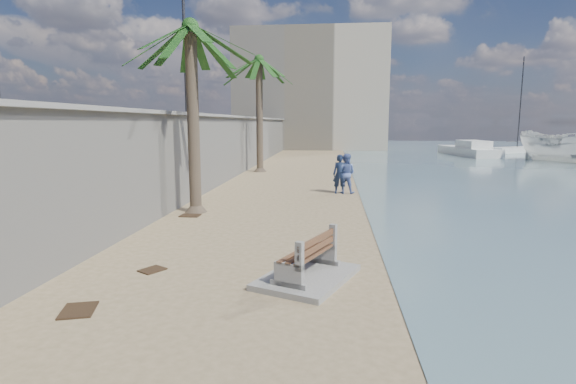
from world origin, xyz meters
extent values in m
plane|color=#9D8560|center=(0.00, 0.00, 0.00)|extent=(140.00, 140.00, 0.00)
cube|color=gray|center=(-5.20, 20.00, 1.75)|extent=(0.45, 70.00, 3.50)
cube|color=gray|center=(-5.20, 20.00, 3.55)|extent=(0.80, 70.00, 0.12)
cube|color=#B7AA93|center=(-2.00, 52.00, 7.00)|extent=(18.00, 12.00, 14.00)
cube|color=gray|center=(0.30, 2.97, 0.06)|extent=(2.26, 2.65, 0.12)
cylinder|color=brown|center=(-4.11, 9.65, 3.22)|extent=(0.42, 0.42, 6.44)
cylinder|color=brown|center=(-3.96, 23.24, 3.59)|extent=(0.44, 0.44, 7.17)
cylinder|color=#2D2D33|center=(-5.10, 12.00, 6.11)|extent=(0.12, 0.12, 5.00)
imported|color=#16213C|center=(1.13, 14.47, 1.02)|extent=(0.76, 0.53, 2.04)
imported|color=#5368AB|center=(1.40, 14.64, 1.00)|extent=(1.13, 0.98, 2.01)
imported|color=silver|center=(19.68, 32.79, 1.41)|extent=(4.27, 4.30, 3.63)
cube|color=silver|center=(20.50, 44.59, 0.25)|extent=(7.00, 5.56, 0.70)
cylinder|color=#2D2D33|center=(20.50, 44.59, 5.25)|extent=(0.12, 0.12, 9.50)
cube|color=#382616|center=(-3.54, 1.03, 0.01)|extent=(0.72, 0.81, 0.03)
cube|color=#382616|center=(-4.11, 8.96, 0.01)|extent=(0.68, 0.54, 0.03)
cube|color=#382616|center=(-3.12, 3.22, 0.01)|extent=(0.61, 0.65, 0.03)
camera|label=1|loc=(0.78, -5.89, 3.21)|focal=28.00mm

